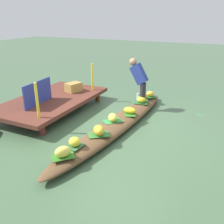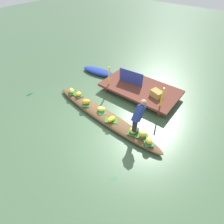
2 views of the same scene
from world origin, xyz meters
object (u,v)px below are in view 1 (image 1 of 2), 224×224
object	(u,v)px
banana_bunch_1	(130,110)
banana_bunch_7	(63,152)
banana_bunch_3	(113,117)
banana_bunch_2	(144,96)
banana_bunch_4	(142,99)
banana_bunch_5	(150,94)
produce_crate	(74,87)
market_banner	(38,93)
banana_bunch_0	(99,130)
banana_bunch_6	(75,142)
water_bottle	(138,97)
vendor_boat	(118,124)
vendor_person	(139,78)

from	to	relation	value
banana_bunch_1	banana_bunch_7	distance (m)	2.34
banana_bunch_3	banana_bunch_7	distance (m)	1.72
banana_bunch_2	banana_bunch_4	bearing A→B (deg)	-171.13
banana_bunch_3	banana_bunch_5	distance (m)	2.10
banana_bunch_1	produce_crate	distance (m)	2.15
banana_bunch_1	banana_bunch_7	bearing A→B (deg)	172.83
banana_bunch_4	market_banner	bearing A→B (deg)	125.18
banana_bunch_0	produce_crate	bearing A→B (deg)	44.03
banana_bunch_1	banana_bunch_2	world-z (taller)	banana_bunch_2
banana_bunch_0	banana_bunch_6	bearing A→B (deg)	162.89
banana_bunch_0	banana_bunch_4	xyz separation A→B (m)	(2.22, -0.13, -0.01)
banana_bunch_4	market_banner	distance (m)	2.73
banana_bunch_6	water_bottle	size ratio (longest dim) A/B	1.01
banana_bunch_3	vendor_boat	bearing A→B (deg)	-23.31
banana_bunch_0	banana_bunch_7	bearing A→B (deg)	170.75
water_bottle	produce_crate	distance (m)	1.94
vendor_boat	banana_bunch_6	size ratio (longest dim) A/B	22.53
banana_bunch_7	water_bottle	bearing A→B (deg)	-2.57
banana_bunch_1	banana_bunch_4	size ratio (longest dim) A/B	1.28
banana_bunch_5	vendor_person	xyz separation A→B (m)	(-0.55, 0.17, 0.59)
banana_bunch_0	vendor_person	distance (m)	2.34
banana_bunch_7	banana_bunch_2	bearing A→B (deg)	-3.85
banana_bunch_5	banana_bunch_0	bearing A→B (deg)	176.17
water_bottle	banana_bunch_0	bearing A→B (deg)	-179.70
banana_bunch_3	banana_bunch_5	bearing A→B (deg)	-6.28
banana_bunch_2	banana_bunch_6	size ratio (longest dim) A/B	1.17
banana_bunch_7	water_bottle	size ratio (longest dim) A/B	1.26
banana_bunch_7	vendor_person	xyz separation A→B (m)	(3.26, -0.18, 0.58)
banana_bunch_0	banana_bunch_3	size ratio (longest dim) A/B	1.02
banana_bunch_0	vendor_person	size ratio (longest dim) A/B	0.26
vendor_person	water_bottle	distance (m)	0.57
banana_bunch_0	water_bottle	bearing A→B (deg)	0.30
banana_bunch_0	banana_bunch_4	world-z (taller)	banana_bunch_0
banana_bunch_7	water_bottle	world-z (taller)	water_bottle
banana_bunch_4	market_banner	xyz separation A→B (m)	(-1.56, 2.21, 0.33)
banana_bunch_6	vendor_person	size ratio (longest dim) A/B	0.19
vendor_boat	banana_bunch_4	distance (m)	1.35
banana_bunch_4	banana_bunch_6	xyz separation A→B (m)	(-2.82, 0.31, 0.00)
banana_bunch_2	vendor_person	distance (m)	0.65
banana_bunch_4	banana_bunch_7	distance (m)	3.22
banana_bunch_2	banana_bunch_7	bearing A→B (deg)	176.15
banana_bunch_5	banana_bunch_6	distance (m)	3.44
vendor_person	banana_bunch_7	bearing A→B (deg)	176.90
banana_bunch_3	banana_bunch_1	bearing A→B (deg)	-15.99
vendor_boat	banana_bunch_5	xyz separation A→B (m)	(1.94, -0.17, 0.20)
banana_bunch_4	produce_crate	distance (m)	2.06
water_bottle	banana_bunch_3	bearing A→B (deg)	178.96
banana_bunch_0	banana_bunch_7	world-z (taller)	banana_bunch_0
banana_bunch_7	produce_crate	world-z (taller)	produce_crate
banana_bunch_3	banana_bunch_5	world-z (taller)	banana_bunch_3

